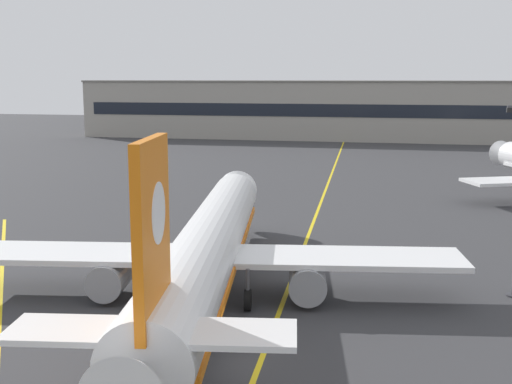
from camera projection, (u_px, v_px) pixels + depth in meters
ground_plane at (228, 363)px, 32.24m from camera, size 400.00×400.00×0.00m
taxiway_centreline at (311, 228)px, 61.09m from camera, size 9.62×179.77×0.01m
airliner_foreground at (208, 248)px, 40.92m from camera, size 32.36×41.39×11.65m
terminal_building at (365, 110)px, 146.80m from camera, size 131.50×12.40×13.27m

